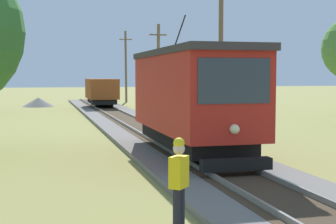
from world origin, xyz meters
The scene contains 7 objects.
red_tram centered at (0.00, 18.86, 2.19)m, with size 2.60×8.54×4.79m.
freight_car centered at (0.00, 45.67, 1.56)m, with size 2.40×5.20×2.31m.
utility_pole_mid centered at (3.97, 26.69, 4.15)m, with size 1.40×0.27×8.11m.
utility_pole_far centered at (3.97, 41.01, 3.59)m, with size 1.40×0.60×6.99m.
utility_pole_distant centered at (3.97, 56.61, 4.00)m, with size 1.40×0.61×7.82m.
gravel_pile centered at (-5.39, 50.60, 0.43)m, with size 3.03×3.03×0.87m, color gray.
track_worker centered at (-2.69, 10.83, 0.98)m, with size 0.43×0.44×1.78m.
Camera 1 is at (-5.11, 2.14, 2.91)m, focal length 53.34 mm.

